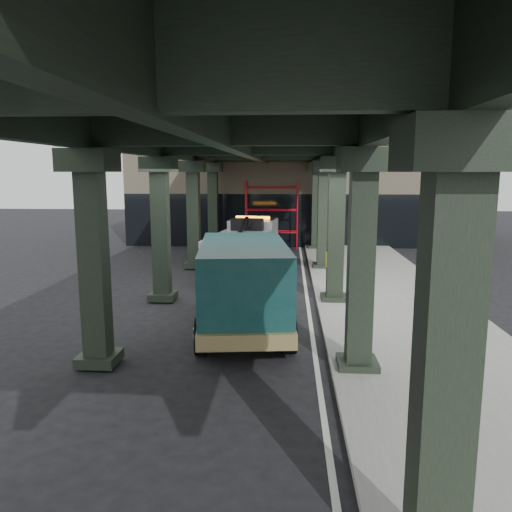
% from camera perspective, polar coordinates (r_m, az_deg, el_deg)
% --- Properties ---
extents(ground, '(90.00, 90.00, 0.00)m').
position_cam_1_polar(ground, '(15.58, -0.11, -7.21)').
color(ground, black).
rests_on(ground, ground).
extents(sidewalk, '(5.00, 40.00, 0.15)m').
position_cam_1_polar(sidewalk, '(17.79, 15.02, -5.15)').
color(sidewalk, gray).
rests_on(sidewalk, ground).
extents(lane_stripe, '(0.12, 38.00, 0.01)m').
position_cam_1_polar(lane_stripe, '(17.48, 5.93, -5.37)').
color(lane_stripe, silver).
rests_on(lane_stripe, ground).
extents(viaduct, '(7.40, 32.00, 6.40)m').
position_cam_1_polar(viaduct, '(16.96, -1.03, 12.83)').
color(viaduct, black).
rests_on(viaduct, ground).
extents(building, '(22.00, 10.00, 8.00)m').
position_cam_1_polar(building, '(34.90, 5.45, 8.72)').
color(building, '#C6B793').
rests_on(building, ground).
extents(scaffolding, '(3.08, 0.88, 4.00)m').
position_cam_1_polar(scaffolding, '(29.64, 1.81, 4.95)').
color(scaffolding, red).
rests_on(scaffolding, ground).
extents(tow_truck, '(2.97, 7.85, 2.51)m').
position_cam_1_polar(tow_truck, '(22.67, -1.15, 1.28)').
color(tow_truck, black).
rests_on(tow_truck, ground).
extents(towed_van, '(3.15, 6.55, 2.56)m').
position_cam_1_polar(towed_van, '(14.30, -1.48, -3.03)').
color(towed_van, '#103B3B').
rests_on(towed_van, ground).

